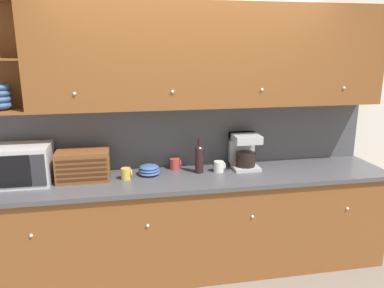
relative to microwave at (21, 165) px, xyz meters
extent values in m
plane|color=slate|center=(1.47, 0.25, -1.09)|extent=(24.00, 24.00, 0.00)
cube|color=white|center=(1.47, 0.28, 0.21)|extent=(6.00, 0.06, 2.60)
cube|color=brown|center=(1.47, -0.08, -0.65)|extent=(3.60, 0.65, 0.89)
cube|color=#4C4C51|center=(1.47, -0.09, -0.18)|extent=(3.62, 0.68, 0.04)
sphere|color=white|center=(0.12, -0.41, -0.45)|extent=(0.03, 0.03, 0.03)
sphere|color=white|center=(1.02, -0.41, -0.45)|extent=(0.03, 0.03, 0.03)
sphere|color=white|center=(1.92, -0.41, -0.45)|extent=(0.03, 0.03, 0.03)
sphere|color=white|center=(2.82, -0.41, -0.45)|extent=(0.03, 0.03, 0.03)
cube|color=#4C4C51|center=(1.47, 0.24, 0.14)|extent=(3.60, 0.01, 0.60)
cube|color=brown|center=(1.68, 0.08, 0.88)|extent=(3.18, 0.33, 0.90)
cube|color=brown|center=(-0.12, 0.24, 0.88)|extent=(0.42, 0.02, 0.90)
cube|color=brown|center=(-0.12, 0.08, 0.45)|extent=(0.42, 0.33, 0.02)
sphere|color=white|center=(0.49, -0.09, 0.60)|extent=(0.03, 0.03, 0.03)
sphere|color=white|center=(1.29, -0.09, 0.60)|extent=(0.03, 0.03, 0.03)
sphere|color=white|center=(2.08, -0.09, 0.60)|extent=(0.03, 0.03, 0.03)
sphere|color=white|center=(2.87, -0.09, 0.60)|extent=(0.03, 0.03, 0.03)
ellipsoid|color=#3D5B93|center=(-0.12, 0.08, 0.50)|extent=(0.18, 0.18, 0.08)
ellipsoid|color=#3D5B93|center=(-0.12, 0.08, 0.55)|extent=(0.18, 0.18, 0.08)
ellipsoid|color=#3D5B93|center=(-0.12, 0.08, 0.60)|extent=(0.18, 0.18, 0.08)
cube|color=silver|center=(0.00, 0.00, 0.00)|extent=(0.49, 0.37, 0.33)
cube|color=black|center=(-0.05, -0.18, 0.00)|extent=(0.34, 0.01, 0.26)
cube|color=#2D2D33|center=(0.18, -0.18, 0.00)|extent=(0.11, 0.01, 0.26)
cube|color=brown|center=(0.51, 0.00, -0.03)|extent=(0.45, 0.26, 0.26)
cube|color=#432713|center=(0.51, -0.14, -0.12)|extent=(0.41, 0.01, 0.02)
cube|color=#432713|center=(0.51, -0.14, -0.08)|extent=(0.41, 0.01, 0.02)
cube|color=#432713|center=(0.51, -0.14, -0.03)|extent=(0.41, 0.01, 0.02)
cube|color=#432713|center=(0.51, -0.14, 0.01)|extent=(0.41, 0.01, 0.02)
cube|color=#432713|center=(0.51, -0.14, 0.05)|extent=(0.41, 0.01, 0.02)
cylinder|color=gold|center=(0.87, -0.06, -0.11)|extent=(0.09, 0.09, 0.10)
torus|color=gold|center=(0.92, -0.06, -0.11)|extent=(0.01, 0.07, 0.07)
ellipsoid|color=#3D5B93|center=(1.08, 0.02, -0.14)|extent=(0.20, 0.20, 0.04)
ellipsoid|color=#3D5B93|center=(1.08, 0.02, -0.12)|extent=(0.19, 0.19, 0.04)
ellipsoid|color=#3D5B93|center=(1.08, 0.02, -0.09)|extent=(0.17, 0.17, 0.04)
cylinder|color=#B73D38|center=(1.33, 0.15, -0.11)|extent=(0.09, 0.09, 0.10)
torus|color=#B73D38|center=(1.38, 0.15, -0.11)|extent=(0.01, 0.07, 0.07)
cylinder|color=black|center=(1.54, 0.00, -0.06)|extent=(0.08, 0.08, 0.22)
sphere|color=black|center=(1.54, 0.00, 0.05)|extent=(0.08, 0.08, 0.08)
cylinder|color=black|center=(1.54, 0.00, 0.12)|extent=(0.03, 0.03, 0.08)
cylinder|color=silver|center=(1.72, -0.01, -0.11)|extent=(0.09, 0.09, 0.10)
torus|color=silver|center=(1.77, -0.01, -0.11)|extent=(0.01, 0.07, 0.07)
cube|color=#B7B7BC|center=(1.99, 0.04, -0.15)|extent=(0.25, 0.27, 0.03)
cylinder|color=black|center=(1.99, 0.02, -0.07)|extent=(0.19, 0.19, 0.13)
cube|color=#B7B7BC|center=(1.99, 0.15, 0.00)|extent=(0.25, 0.06, 0.33)
cube|color=#B7B7BC|center=(1.99, 0.04, 0.13)|extent=(0.25, 0.27, 0.07)
camera|label=1|loc=(0.86, -3.22, 0.95)|focal=35.00mm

